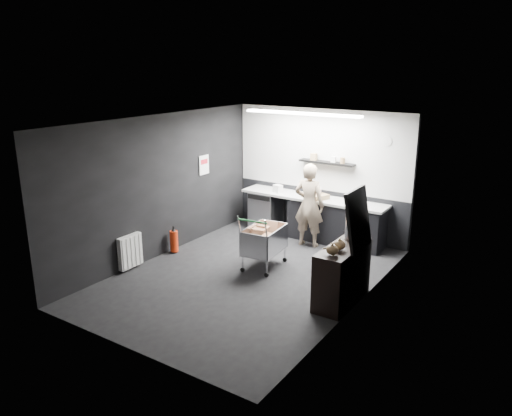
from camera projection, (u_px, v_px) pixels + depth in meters
The scene contains 22 objects.
floor at pixel (248, 276), 8.74m from camera, with size 5.50×5.50×0.00m, color black.
ceiling at pixel (247, 121), 7.98m from camera, with size 5.50×5.50×0.00m, color silver.
wall_back at pixel (320, 173), 10.56m from camera, with size 5.50×5.50×0.00m, color black.
wall_front at pixel (122, 253), 6.15m from camera, with size 5.50×5.50×0.00m, color black.
wall_left at pixel (160, 187), 9.41m from camera, with size 5.50×5.50×0.00m, color black.
wall_right at pixel (360, 223), 7.30m from camera, with size 5.50×5.50×0.00m, color black.
kitchen_wall_panel at pixel (321, 150), 10.40m from camera, with size 3.95×0.02×1.70m, color silver.
dado_panel at pixel (318, 212), 10.79m from camera, with size 3.95×0.02×1.00m, color black.
floating_shelf at pixel (327, 162), 10.28m from camera, with size 1.20×0.22×0.04m, color black.
wall_clock at pixel (387, 141), 9.57m from camera, with size 0.20×0.20×0.03m, color silver.
poster at pixel (204, 165), 10.39m from camera, with size 0.02×0.30×0.40m, color white.
poster_red_band at pixel (204, 162), 10.36m from camera, with size 0.01×0.22×0.10m, color red.
radiator at pixel (130, 251), 8.94m from camera, with size 0.10×0.50×0.60m, color silver.
ceiling_strip at pixel (302, 114), 9.47m from camera, with size 2.40×0.20×0.04m, color white.
prep_counter at pixel (318, 218), 10.48m from camera, with size 3.20×0.61×0.90m.
person at pixel (309, 205), 9.99m from camera, with size 0.62×0.41×1.71m, color beige.
shopping_cart at pixel (264, 242), 9.02m from camera, with size 0.65×0.99×1.03m.
sideboard at pixel (344, 267), 7.69m from camera, with size 0.52×1.22×1.82m.
fire_extinguisher at pixel (174, 240), 9.76m from camera, with size 0.16×0.16×0.52m.
cardboard_box at pixel (316, 196), 10.32m from camera, with size 0.48×0.36×0.10m, color #90764C.
pink_tub at pixel (316, 193), 10.35m from camera, with size 0.20×0.20×0.20m, color beige.
white_container at pixel (278, 188), 10.79m from camera, with size 0.18×0.14×0.16m, color silver.
Camera 1 is at (4.54, -6.64, 3.62)m, focal length 35.00 mm.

